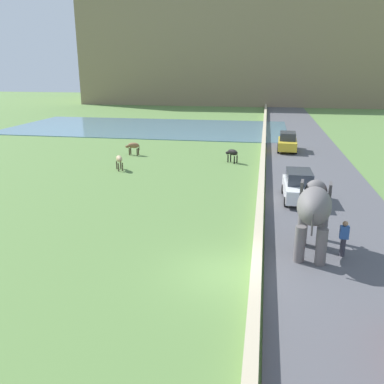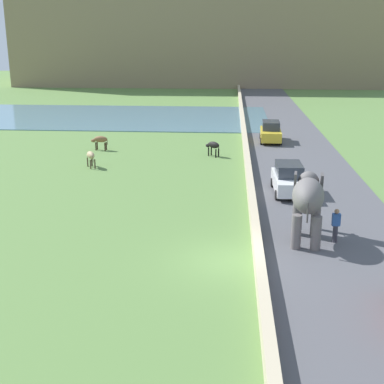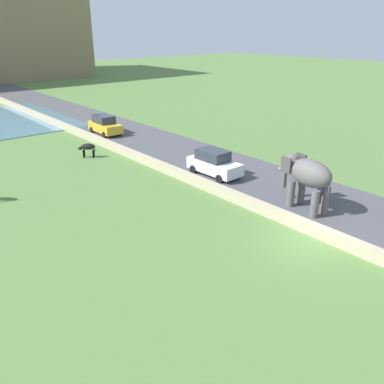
# 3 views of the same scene
# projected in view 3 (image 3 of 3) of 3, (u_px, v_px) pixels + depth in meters

# --- Properties ---
(ground_plane) EXTENTS (220.00, 220.00, 0.00)m
(ground_plane) POSITION_uv_depth(u_px,v_px,m) (304.00, 245.00, 19.06)
(ground_plane) COLOR #567A3D
(road_surface) EXTENTS (7.00, 120.00, 0.06)m
(road_surface) POSITION_uv_depth(u_px,v_px,m) (150.00, 142.00, 36.13)
(road_surface) COLOR #4C4C51
(road_surface) RESTS_ON ground
(barrier_wall) EXTENTS (0.40, 110.00, 0.66)m
(barrier_wall) POSITION_uv_depth(u_px,v_px,m) (125.00, 151.00, 32.34)
(barrier_wall) COLOR tan
(barrier_wall) RESTS_ON ground
(elephant) EXTENTS (1.75, 3.55, 2.99)m
(elephant) POSITION_uv_depth(u_px,v_px,m) (307.00, 175.00, 22.09)
(elephant) COLOR #605B5B
(elephant) RESTS_ON ground
(person_beside_elephant) EXTENTS (0.36, 0.22, 1.63)m
(person_beside_elephant) POSITION_uv_depth(u_px,v_px,m) (321.00, 190.00, 23.18)
(person_beside_elephant) COLOR #33333D
(person_beside_elephant) RESTS_ON ground
(car_white) EXTENTS (1.86, 4.04, 1.80)m
(car_white) POSITION_uv_depth(u_px,v_px,m) (214.00, 163.00, 27.73)
(car_white) COLOR white
(car_white) RESTS_ON ground
(car_yellow) EXTENTS (1.89, 4.05, 1.80)m
(car_yellow) POSITION_uv_depth(u_px,v_px,m) (105.00, 125.00, 38.52)
(car_yellow) COLOR gold
(car_yellow) RESTS_ON ground
(cow_black) EXTENTS (1.26, 1.18, 1.15)m
(cow_black) POSITION_uv_depth(u_px,v_px,m) (87.00, 147.00, 31.59)
(cow_black) COLOR black
(cow_black) RESTS_ON ground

